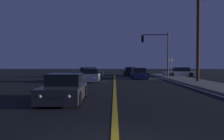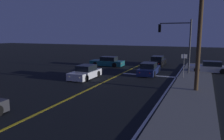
{
  "view_description": "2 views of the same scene",
  "coord_description": "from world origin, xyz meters",
  "px_view_note": "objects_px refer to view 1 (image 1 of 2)",
  "views": [
    {
      "loc": [
        -0.01,
        -4.57,
        1.82
      ],
      "look_at": [
        -0.31,
        22.16,
        1.11
      ],
      "focal_mm": 36.33,
      "sensor_mm": 36.0,
      "label": 1
    },
    {
      "loc": [
        8.57,
        -0.17,
        4.51
      ],
      "look_at": [
        1.54,
        16.35,
        1.51
      ],
      "focal_mm": 34.97,
      "sensor_mm": 36.0,
      "label": 2
    }
  ],
  "objects_px": {
    "car_distant_tail_charcoal": "(64,89)",
    "traffic_signal_near_right": "(159,47)",
    "car_far_approaching_black": "(130,72)",
    "car_lead_oncoming_teal": "(87,73)",
    "car_mid_block_silver": "(180,73)",
    "street_sign_corner": "(171,65)",
    "car_following_oncoming_navy": "(138,74)",
    "utility_pole_right": "(198,32)",
    "car_parked_curb_white": "(91,76)"
  },
  "relations": [
    {
      "from": "car_lead_oncoming_teal",
      "to": "car_distant_tail_charcoal",
      "type": "height_order",
      "value": "same"
    },
    {
      "from": "street_sign_corner",
      "to": "car_distant_tail_charcoal",
      "type": "bearing_deg",
      "value": -120.1
    },
    {
      "from": "car_following_oncoming_navy",
      "to": "street_sign_corner",
      "type": "relative_size",
      "value": 1.81
    },
    {
      "from": "car_lead_oncoming_teal",
      "to": "car_mid_block_silver",
      "type": "distance_m",
      "value": 13.18
    },
    {
      "from": "car_mid_block_silver",
      "to": "traffic_signal_near_right",
      "type": "height_order",
      "value": "traffic_signal_near_right"
    },
    {
      "from": "car_distant_tail_charcoal",
      "to": "traffic_signal_near_right",
      "type": "xyz_separation_m",
      "value": [
        8.29,
        18.71,
        3.43
      ]
    },
    {
      "from": "car_following_oncoming_navy",
      "to": "car_mid_block_silver",
      "type": "xyz_separation_m",
      "value": [
        6.29,
        4.05,
        -0.0
      ]
    },
    {
      "from": "car_parked_curb_white",
      "to": "car_lead_oncoming_teal",
      "type": "distance_m",
      "value": 8.82
    },
    {
      "from": "car_mid_block_silver",
      "to": "traffic_signal_near_right",
      "type": "bearing_deg",
      "value": 121.49
    },
    {
      "from": "utility_pole_right",
      "to": "car_lead_oncoming_teal",
      "type": "bearing_deg",
      "value": 140.58
    },
    {
      "from": "car_distant_tail_charcoal",
      "to": "traffic_signal_near_right",
      "type": "bearing_deg",
      "value": -115.95
    },
    {
      "from": "car_following_oncoming_navy",
      "to": "car_lead_oncoming_teal",
      "type": "bearing_deg",
      "value": 148.14
    },
    {
      "from": "car_distant_tail_charcoal",
      "to": "car_lead_oncoming_teal",
      "type": "bearing_deg",
      "value": -88.13
    },
    {
      "from": "car_lead_oncoming_teal",
      "to": "car_distant_tail_charcoal",
      "type": "relative_size",
      "value": 1.11
    },
    {
      "from": "car_distant_tail_charcoal",
      "to": "traffic_signal_near_right",
      "type": "relative_size",
      "value": 0.71
    },
    {
      "from": "car_parked_curb_white",
      "to": "car_distant_tail_charcoal",
      "type": "relative_size",
      "value": 0.99
    },
    {
      "from": "car_mid_block_silver",
      "to": "street_sign_corner",
      "type": "bearing_deg",
      "value": 151.25
    },
    {
      "from": "car_far_approaching_black",
      "to": "traffic_signal_near_right",
      "type": "bearing_deg",
      "value": -60.71
    },
    {
      "from": "car_following_oncoming_navy",
      "to": "car_far_approaching_black",
      "type": "bearing_deg",
      "value": 92.42
    },
    {
      "from": "car_far_approaching_black",
      "to": "car_lead_oncoming_teal",
      "type": "relative_size",
      "value": 0.95
    },
    {
      "from": "car_lead_oncoming_teal",
      "to": "car_far_approaching_black",
      "type": "bearing_deg",
      "value": -61.97
    },
    {
      "from": "car_far_approaching_black",
      "to": "car_lead_oncoming_teal",
      "type": "bearing_deg",
      "value": -151.34
    },
    {
      "from": "car_far_approaching_black",
      "to": "car_parked_curb_white",
      "type": "xyz_separation_m",
      "value": [
        -4.89,
        -12.27,
        -0.0
      ]
    },
    {
      "from": "utility_pole_right",
      "to": "street_sign_corner",
      "type": "relative_size",
      "value": 3.75
    },
    {
      "from": "car_far_approaching_black",
      "to": "street_sign_corner",
      "type": "height_order",
      "value": "street_sign_corner"
    },
    {
      "from": "traffic_signal_near_right",
      "to": "street_sign_corner",
      "type": "xyz_separation_m",
      "value": [
        0.93,
        -2.8,
        -2.31
      ]
    },
    {
      "from": "traffic_signal_near_right",
      "to": "utility_pole_right",
      "type": "distance_m",
      "value": 8.04
    },
    {
      "from": "car_parked_curb_white",
      "to": "traffic_signal_near_right",
      "type": "distance_m",
      "value": 11.03
    },
    {
      "from": "car_lead_oncoming_teal",
      "to": "traffic_signal_near_right",
      "type": "bearing_deg",
      "value": -104.58
    },
    {
      "from": "car_mid_block_silver",
      "to": "traffic_signal_near_right",
      "type": "relative_size",
      "value": 0.74
    },
    {
      "from": "car_distant_tail_charcoal",
      "to": "street_sign_corner",
      "type": "bearing_deg",
      "value": -122.14
    },
    {
      "from": "car_following_oncoming_navy",
      "to": "traffic_signal_near_right",
      "type": "distance_m",
      "value": 4.77
    },
    {
      "from": "car_far_approaching_black",
      "to": "traffic_signal_near_right",
      "type": "height_order",
      "value": "traffic_signal_near_right"
    },
    {
      "from": "car_far_approaching_black",
      "to": "car_parked_curb_white",
      "type": "bearing_deg",
      "value": -112.51
    },
    {
      "from": "car_far_approaching_black",
      "to": "car_following_oncoming_navy",
      "type": "distance_m",
      "value": 7.6
    },
    {
      "from": "street_sign_corner",
      "to": "car_parked_curb_white",
      "type": "bearing_deg",
      "value": -158.55
    },
    {
      "from": "car_distant_tail_charcoal",
      "to": "car_following_oncoming_navy",
      "type": "distance_m",
      "value": 17.84
    },
    {
      "from": "utility_pole_right",
      "to": "car_mid_block_silver",
      "type": "bearing_deg",
      "value": 83.58
    },
    {
      "from": "car_distant_tail_charcoal",
      "to": "traffic_signal_near_right",
      "type": "distance_m",
      "value": 20.75
    },
    {
      "from": "car_following_oncoming_navy",
      "to": "utility_pole_right",
      "type": "height_order",
      "value": "utility_pole_right"
    },
    {
      "from": "car_mid_block_silver",
      "to": "utility_pole_right",
      "type": "distance_m",
      "value": 10.93
    },
    {
      "from": "car_lead_oncoming_teal",
      "to": "car_mid_block_silver",
      "type": "height_order",
      "value": "same"
    },
    {
      "from": "car_distant_tail_charcoal",
      "to": "utility_pole_right",
      "type": "bearing_deg",
      "value": -135.85
    },
    {
      "from": "car_far_approaching_black",
      "to": "traffic_signal_near_right",
      "type": "relative_size",
      "value": 0.74
    },
    {
      "from": "car_following_oncoming_navy",
      "to": "utility_pole_right",
      "type": "xyz_separation_m",
      "value": [
        5.17,
        -5.91,
        4.34
      ]
    },
    {
      "from": "car_far_approaching_black",
      "to": "car_lead_oncoming_teal",
      "type": "distance_m",
      "value": 7.28
    },
    {
      "from": "traffic_signal_near_right",
      "to": "utility_pole_right",
      "type": "bearing_deg",
      "value": 106.96
    },
    {
      "from": "car_mid_block_silver",
      "to": "traffic_signal_near_right",
      "type": "distance_m",
      "value": 5.4
    },
    {
      "from": "car_far_approaching_black",
      "to": "street_sign_corner",
      "type": "bearing_deg",
      "value": -64.27
    },
    {
      "from": "car_distant_tail_charcoal",
      "to": "car_following_oncoming_navy",
      "type": "relative_size",
      "value": 0.93
    }
  ]
}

